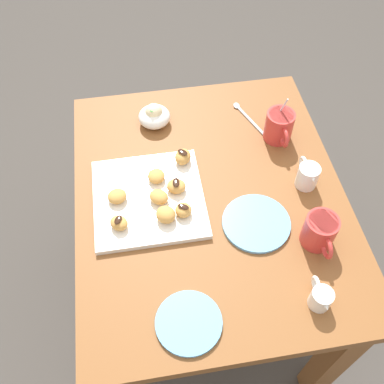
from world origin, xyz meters
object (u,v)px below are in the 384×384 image
object	(u,v)px
chocolate_sauce_pitcher	(321,297)
saucer_sky_right	(256,223)
pastry_plate_square	(149,198)
beignet_5	(183,157)
beignet_4	(183,210)
beignet_6	(119,223)
dining_table	(209,222)
coffee_mug_red_right	(320,231)
beignet_2	(166,215)
beignet_3	(156,176)
cream_pitcher_white	(308,175)
coffee_mug_red_left	(279,126)
beignet_1	(176,186)
ice_cream_bowl	(154,116)
beignet_0	(117,196)
beignet_7	(159,197)
saucer_sky_left	(189,323)

from	to	relation	value
chocolate_sauce_pitcher	saucer_sky_right	world-z (taller)	chocolate_sauce_pitcher
pastry_plate_square	beignet_5	size ratio (longest dim) A/B	5.56
beignet_4	beignet_6	size ratio (longest dim) A/B	0.93
dining_table	beignet_4	xyz separation A→B (m)	(0.06, -0.09, 0.17)
coffee_mug_red_right	beignet_2	xyz separation A→B (m)	(-0.12, -0.38, -0.01)
beignet_2	chocolate_sauce_pitcher	bearing A→B (deg)	49.02
beignet_3	cream_pitcher_white	bearing A→B (deg)	80.29
coffee_mug_red_right	beignet_5	xyz separation A→B (m)	(-0.31, -0.30, -0.01)
chocolate_sauce_pitcher	beignet_4	world-z (taller)	chocolate_sauce_pitcher
chocolate_sauce_pitcher	pastry_plate_square	bearing A→B (deg)	-134.68
coffee_mug_red_left	beignet_1	distance (m)	0.37
coffee_mug_red_left	ice_cream_bowl	distance (m)	0.39
coffee_mug_red_left	beignet_4	bearing A→B (deg)	-53.58
dining_table	chocolate_sauce_pitcher	world-z (taller)	chocolate_sauce_pitcher
chocolate_sauce_pitcher	beignet_2	bearing A→B (deg)	-130.98
ice_cream_bowl	beignet_2	bearing A→B (deg)	-1.68
cream_pitcher_white	beignet_3	bearing A→B (deg)	-99.71
pastry_plate_square	beignet_0	distance (m)	0.09
dining_table	cream_pitcher_white	xyz separation A→B (m)	(0.00, 0.27, 0.18)
beignet_7	beignet_3	bearing A→B (deg)	178.84
chocolate_sauce_pitcher	beignet_5	size ratio (longest dim) A/B	1.69
chocolate_sauce_pitcher	saucer_sky_left	xyz separation A→B (m)	(0.00, -0.31, -0.03)
coffee_mug_red_right	beignet_2	distance (m)	0.40
beignet_6	beignet_1	bearing A→B (deg)	119.91
beignet_3	beignet_5	bearing A→B (deg)	123.35
beignet_6	beignet_7	size ratio (longest dim) A/B	0.91
cream_pitcher_white	saucer_sky_left	size ratio (longest dim) A/B	0.67
dining_table	beignet_3	xyz separation A→B (m)	(-0.07, -0.14, 0.17)
beignet_5	coffee_mug_red_right	bearing A→B (deg)	44.30
coffee_mug_red_right	beignet_4	distance (m)	0.35
chocolate_sauce_pitcher	beignet_6	size ratio (longest dim) A/B	1.88
ice_cream_bowl	saucer_sky_left	world-z (taller)	ice_cream_bowl
pastry_plate_square	beignet_6	xyz separation A→B (m)	(0.08, -0.08, 0.02)
dining_table	chocolate_sauce_pitcher	size ratio (longest dim) A/B	9.98
ice_cream_bowl	beignet_3	bearing A→B (deg)	-4.97
coffee_mug_red_right	cream_pitcher_white	distance (m)	0.19
saucer_sky_right	beignet_2	world-z (taller)	beignet_2
beignet_4	chocolate_sauce_pitcher	bearing A→B (deg)	43.66
pastry_plate_square	beignet_2	bearing A→B (deg)	26.64
pastry_plate_square	beignet_4	size ratio (longest dim) A/B	6.66
beignet_5	cream_pitcher_white	bearing A→B (deg)	69.22
cream_pitcher_white	beignet_1	size ratio (longest dim) A/B	1.98
chocolate_sauce_pitcher	beignet_1	xyz separation A→B (m)	(-0.37, -0.29, 0.00)
dining_table	pastry_plate_square	bearing A→B (deg)	-93.35
beignet_0	coffee_mug_red_left	bearing A→B (deg)	108.62
beignet_4	beignet_5	distance (m)	0.18
ice_cream_bowl	beignet_5	bearing A→B (deg)	18.80
beignet_6	beignet_7	xyz separation A→B (m)	(-0.07, 0.11, 0.00)
beignet_6	beignet_2	bearing A→B (deg)	92.05
beignet_6	coffee_mug_red_left	bearing A→B (deg)	117.03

